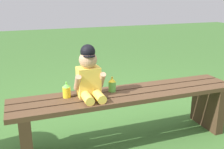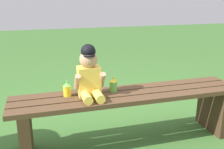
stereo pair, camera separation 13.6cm
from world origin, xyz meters
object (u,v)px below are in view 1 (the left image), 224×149
(child_figure, at_px, (89,75))
(sippy_cup_right, at_px, (112,85))
(sippy_cup_left, at_px, (67,90))
(park_bench, at_px, (128,107))

(child_figure, height_order, sippy_cup_right, child_figure)
(child_figure, bearing_deg, sippy_cup_right, 13.26)
(sippy_cup_right, bearing_deg, sippy_cup_left, 180.00)
(child_figure, xyz_separation_m, sippy_cup_left, (-0.17, 0.05, -0.12))
(park_bench, xyz_separation_m, sippy_cup_left, (-0.49, 0.06, 0.19))
(park_bench, relative_size, sippy_cup_left, 15.07)
(park_bench, distance_m, sippy_cup_left, 0.53)
(park_bench, xyz_separation_m, sippy_cup_right, (-0.12, 0.06, 0.19))
(sippy_cup_right, bearing_deg, park_bench, -28.37)
(sippy_cup_left, bearing_deg, park_bench, -7.38)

